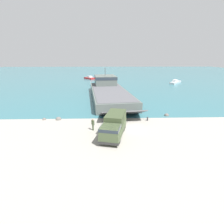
{
  "coord_description": "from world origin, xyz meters",
  "views": [
    {
      "loc": [
        -3.29,
        -24.58,
        10.31
      ],
      "look_at": [
        -2.46,
        2.3,
        1.88
      ],
      "focal_mm": 28.0,
      "sensor_mm": 36.0,
      "label": 1
    }
  ],
  "objects": [
    {
      "name": "moored_boat_a",
      "position": [
        25.34,
        47.49,
        0.51
      ],
      "size": [
        7.1,
        7.95,
        1.54
      ],
      "rotation": [
        0.0,
        0.0,
        5.59
      ],
      "color": "#B7BABF",
      "rests_on": "ground_plane"
    },
    {
      "name": "shoreline_rock_b",
      "position": [
        7.76,
        5.72,
        0.0
      ],
      "size": [
        0.85,
        0.85,
        0.85
      ],
      "primitive_type": "sphere",
      "color": "#66605B",
      "rests_on": "ground_plane"
    },
    {
      "name": "landing_craft",
      "position": [
        -2.85,
        23.06,
        1.74
      ],
      "size": [
        12.15,
        34.03,
        7.32
      ],
      "rotation": [
        0.0,
        0.0,
        0.12
      ],
      "color": "#56605B",
      "rests_on": "ground_plane"
    },
    {
      "name": "mooring_bollard",
      "position": [
        3.62,
        3.23,
        0.36
      ],
      "size": [
        0.27,
        0.27,
        0.66
      ],
      "color": "#333338",
      "rests_on": "ground_plane"
    },
    {
      "name": "soldier_on_ramp",
      "position": [
        -5.35,
        -0.64,
        1.04
      ],
      "size": [
        0.45,
        0.5,
        1.8
      ],
      "rotation": [
        0.0,
        0.0,
        0.62
      ],
      "color": "#475638",
      "rests_on": "ground_plane"
    },
    {
      "name": "shoreline_rock_c",
      "position": [
        -14.16,
        4.17,
        0.0
      ],
      "size": [
        0.63,
        0.63,
        0.63
      ],
      "primitive_type": "sphere",
      "color": "#66605B",
      "rests_on": "ground_plane"
    },
    {
      "name": "moored_boat_b",
      "position": [
        -11.82,
        63.74,
        0.51
      ],
      "size": [
        5.93,
        6.46,
        1.53
      ],
      "rotation": [
        0.0,
        0.0,
        0.69
      ],
      "color": "#B22323",
      "rests_on": "ground_plane"
    },
    {
      "name": "military_truck",
      "position": [
        -2.32,
        -2.37,
        1.47
      ],
      "size": [
        4.15,
        7.62,
        2.85
      ],
      "rotation": [
        0.0,
        0.0,
        -1.81
      ],
      "color": "#475638",
      "rests_on": "ground_plane"
    },
    {
      "name": "ground_plane",
      "position": [
        0.0,
        0.0,
        0.0
      ],
      "size": [
        240.0,
        240.0,
        0.0
      ],
      "primitive_type": "plane",
      "color": "#9E998E"
    },
    {
      "name": "water_surface",
      "position": [
        0.0,
        94.55,
        0.0
      ],
      "size": [
        240.0,
        180.0,
        0.01
      ],
      "primitive_type": "cube",
      "color": "#336B75",
      "rests_on": "ground_plane"
    },
    {
      "name": "shoreline_rock_a",
      "position": [
        -11.7,
        4.18,
        0.0
      ],
      "size": [
        0.97,
        0.97,
        0.97
      ],
      "primitive_type": "sphere",
      "color": "#66605B",
      "rests_on": "ground_plane"
    }
  ]
}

